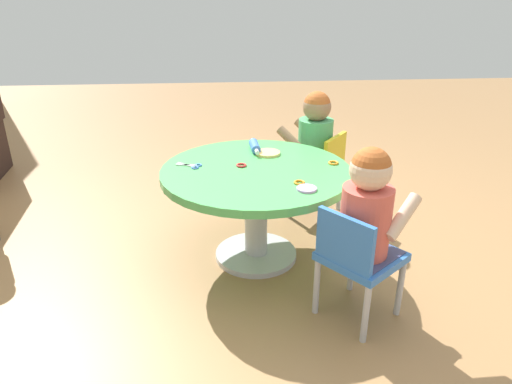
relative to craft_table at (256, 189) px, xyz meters
name	(u,v)px	position (x,y,z in m)	size (l,w,h in m)	color
ground_plane	(256,256)	(0.00, 0.00, -0.40)	(10.00, 10.00, 0.00)	#9E7247
craft_table	(256,189)	(0.00, 0.00, 0.00)	(0.96, 0.96, 0.52)	silver
child_chair_left	(357,258)	(-0.54, -0.38, -0.10)	(0.42, 0.42, 0.54)	#B7B7BC
seated_child_left	(367,207)	(-0.52, -0.42, 0.13)	(0.43, 0.44, 0.51)	#3F4772
child_chair_right	(319,169)	(0.50, -0.44, -0.10)	(0.42, 0.42, 0.54)	#B7B7BC
seated_child_right	(315,133)	(0.52, -0.40, 0.13)	(0.42, 0.44, 0.51)	#3F4772
rolling_pin	(255,146)	(0.28, -0.02, 0.14)	(0.23, 0.06, 0.05)	#3F72CC
craft_scissors	(192,166)	(0.06, 0.32, 0.11)	(0.11, 0.14, 0.01)	silver
playdough_blob_0	(268,153)	(0.21, -0.08, 0.12)	(0.13, 0.13, 0.01)	#F2CC72
playdough_blob_1	(307,189)	(-0.28, -0.21, 0.12)	(0.09, 0.09, 0.01)	#CC99E5
cookie_cutter_0	(299,182)	(-0.21, -0.19, 0.12)	(0.05, 0.05, 0.01)	orange
cookie_cutter_1	(241,165)	(0.04, 0.07, 0.12)	(0.05, 0.05, 0.01)	red
cookie_cutter_2	(333,163)	(0.04, -0.41, 0.12)	(0.05, 0.05, 0.01)	orange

